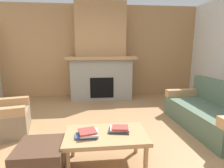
{
  "coord_description": "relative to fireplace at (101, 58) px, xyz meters",
  "views": [
    {
      "loc": [
        -0.24,
        -2.68,
        1.46
      ],
      "look_at": [
        0.15,
        1.01,
        0.72
      ],
      "focal_mm": 29.35,
      "sensor_mm": 36.0,
      "label": 1
    }
  ],
  "objects": [
    {
      "name": "ground",
      "position": [
        0.0,
        -2.62,
        -1.16
      ],
      "size": [
        9.0,
        9.0,
        0.0
      ],
      "primitive_type": "plane",
      "color": "#9E754C"
    },
    {
      "name": "wall_back_wood_panel",
      "position": [
        0.0,
        0.38,
        0.19
      ],
      "size": [
        6.0,
        0.12,
        2.7
      ],
      "primitive_type": "cube",
      "color": "#A87A4C",
      "rests_on": "ground"
    },
    {
      "name": "fireplace",
      "position": [
        0.0,
        0.0,
        0.0
      ],
      "size": [
        1.9,
        0.82,
        2.7
      ],
      "color": "gray",
      "rests_on": "ground"
    },
    {
      "name": "couch",
      "position": [
        1.88,
        -2.34,
        -0.88
      ],
      "size": [
        0.91,
        1.83,
        0.85
      ],
      "color": "#4C604C",
      "rests_on": "ground"
    },
    {
      "name": "armchair",
      "position": [
        -1.81,
        -2.19,
        -0.87
      ],
      "size": [
        0.91,
        0.91,
        0.85
      ],
      "color": "#847056",
      "rests_on": "ground"
    },
    {
      "name": "coffee_table",
      "position": [
        -0.09,
        -3.23,
        -0.79
      ],
      "size": [
        1.0,
        0.6,
        0.43
      ],
      "color": "tan",
      "rests_on": "ground"
    },
    {
      "name": "ottoman",
      "position": [
        -0.84,
        -3.37,
        -0.96
      ],
      "size": [
        0.52,
        0.52,
        0.4
      ],
      "primitive_type": "cube",
      "color": "#4C3323",
      "rests_on": "ground"
    },
    {
      "name": "book_stack_near_edge",
      "position": [
        -0.31,
        -3.28,
        -0.7
      ],
      "size": [
        0.27,
        0.24,
        0.07
      ],
      "color": "#335699",
      "rests_on": "coffee_table"
    },
    {
      "name": "book_stack_center",
      "position": [
        0.08,
        -3.18,
        -0.71
      ],
      "size": [
        0.29,
        0.24,
        0.06
      ],
      "color": "#2D2D33",
      "rests_on": "coffee_table"
    }
  ]
}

